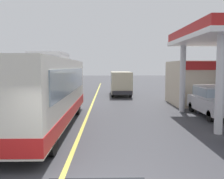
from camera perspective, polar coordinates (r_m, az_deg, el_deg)
The scene contains 6 objects.
ground at distance 25.20m, azimuth -3.83°, elevation -1.56°, with size 120.00×120.00×0.00m, color #38383D.
lane_divider_stripe at distance 20.25m, azimuth -4.51°, elevation -3.22°, with size 0.16×50.00×0.01m, color #D8CC4C.
coach_bus_main at distance 12.47m, azimuth -14.91°, elevation -0.71°, with size 2.60×11.04×3.69m.
car_at_pump at distance 16.14m, azimuth 21.96°, elevation -2.12°, with size 1.70×4.20×1.82m.
minibus_opposing_lane at distance 26.22m, azimuth 1.98°, elevation 1.94°, with size 2.04×6.13×2.44m.
pedestrian_near_pump at distance 16.66m, azimuth 19.53°, elevation -2.11°, with size 0.55×0.22×1.66m.
Camera 1 is at (1.23, -4.99, 2.97)m, focal length 39.94 mm.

